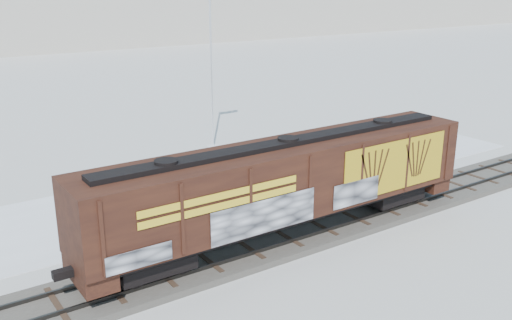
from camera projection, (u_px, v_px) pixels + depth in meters
ground at (318, 231)px, 26.52m from camera, size 500.00×500.00×0.00m
rail_track at (319, 228)px, 26.47m from camera, size 50.00×3.40×0.43m
parking_strip at (233, 185)px, 32.42m from camera, size 40.00×8.00×0.03m
hopper_railcar at (287, 181)px, 24.65m from camera, size 18.90×3.06×4.26m
flagpole at (213, 79)px, 38.10m from camera, size 2.30×0.90×12.83m
car_silver at (147, 201)px, 28.02m from camera, size 4.66×2.84×1.48m
car_white at (221, 178)px, 31.11m from camera, size 5.01×2.52×1.58m
car_dark at (343, 147)px, 37.39m from camera, size 4.56×2.32×1.27m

